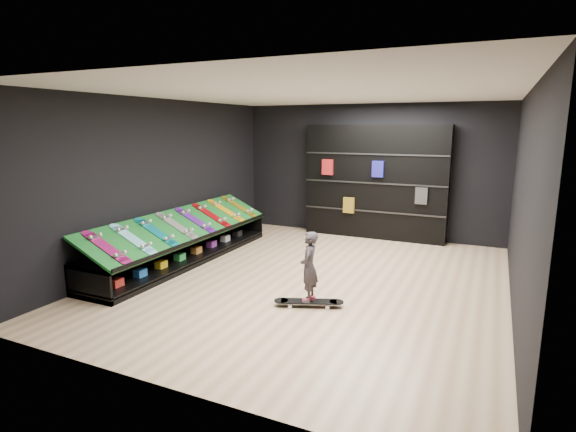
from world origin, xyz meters
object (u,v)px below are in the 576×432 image
at_px(back_shelving, 375,182).
at_px(child, 309,280).
at_px(display_rack, 185,248).
at_px(floor_skateboard, 309,304).

bearing_deg(back_shelving, child, -87.41).
height_order(display_rack, floor_skateboard, display_rack).
xyz_separation_m(floor_skateboard, child, (0.00, 0.00, 0.35)).
xyz_separation_m(display_rack, floor_skateboard, (2.96, -1.06, -0.21)).
bearing_deg(floor_skateboard, child, 0.00).
xyz_separation_m(display_rack, back_shelving, (2.76, 3.32, 1.02)).
height_order(display_rack, back_shelving, back_shelving).
height_order(display_rack, child, child).
relative_size(display_rack, back_shelving, 1.42).
bearing_deg(display_rack, child, -19.77).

